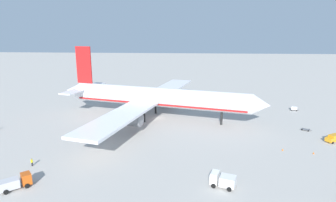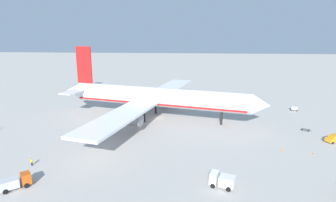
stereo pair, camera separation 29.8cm
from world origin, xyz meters
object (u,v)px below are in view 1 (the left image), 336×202
object	(u,v)px
service_truck_0	(16,182)
ground_worker_0	(32,162)
airliner	(155,98)
baggage_cart_2	(294,108)
baggage_cart_0	(105,87)
service_van	(334,138)
service_truck_1	(223,180)
traffic_cone_0	(283,150)
baggage_cart_1	(306,129)
traffic_cone_1	(314,153)
traffic_cone_2	(119,90)

from	to	relation	value
service_truck_0	ground_worker_0	bearing A→B (deg)	102.81
airliner	ground_worker_0	xyz separation A→B (m)	(-22.59, -37.38, -6.29)
baggage_cart_2	ground_worker_0	distance (m)	89.30
baggage_cart_0	service_van	bearing A→B (deg)	-39.33
service_truck_1	service_van	bearing A→B (deg)	37.92
traffic_cone_0	baggage_cart_2	bearing A→B (deg)	67.41
service_van	baggage_cart_2	distance (m)	31.02
baggage_cart_2	baggage_cart_1	bearing A→B (deg)	-100.82
airliner	service_truck_0	size ratio (longest dim) A/B	14.29
service_truck_0	traffic_cone_1	world-z (taller)	service_truck_0
baggage_cart_1	traffic_cone_0	bearing A→B (deg)	-126.33
baggage_cart_2	traffic_cone_1	size ratio (longest dim) A/B	5.60
baggage_cart_1	service_truck_1	bearing A→B (deg)	-130.06
service_truck_0	traffic_cone_1	xyz separation A→B (m)	(62.39, 20.29, -1.04)
airliner	baggage_cart_1	xyz separation A→B (m)	(46.62, -8.98, -6.89)
service_truck_0	traffic_cone_2	distance (m)	89.89
airliner	ground_worker_0	distance (m)	44.12
baggage_cart_0	baggage_cart_1	size ratio (longest dim) A/B	1.01
service_van	baggage_cart_0	world-z (taller)	service_van
baggage_cart_0	baggage_cart_2	bearing A→B (deg)	-23.95
service_truck_0	baggage_cart_0	distance (m)	97.78
baggage_cart_2	traffic_cone_2	size ratio (longest dim) A/B	5.60
baggage_cart_0	traffic_cone_1	distance (m)	107.03
baggage_cart_1	traffic_cone_1	distance (m)	17.85
traffic_cone_0	traffic_cone_2	size ratio (longest dim) A/B	1.00
service_van	traffic_cone_2	size ratio (longest dim) A/B	8.91
baggage_cart_1	traffic_cone_1	world-z (taller)	traffic_cone_1
airliner	baggage_cart_2	world-z (taller)	airliner
traffic_cone_0	service_truck_0	bearing A→B (deg)	-158.62
airliner	service_truck_1	size ratio (longest dim) A/B	15.16
service_van	service_truck_1	bearing A→B (deg)	-142.08
baggage_cart_1	traffic_cone_0	world-z (taller)	traffic_cone_0
airliner	service_van	world-z (taller)	airliner
airliner	traffic_cone_0	world-z (taller)	airliner
baggage_cart_0	traffic_cone_2	bearing A→B (deg)	-37.25
service_van	traffic_cone_1	distance (m)	12.13
baggage_cart_2	traffic_cone_0	world-z (taller)	baggage_cart_2
service_truck_1	baggage_cart_1	xyz separation A→B (m)	(28.36, 33.73, -1.12)
service_truck_1	service_van	xyz separation A→B (m)	(32.18, 25.07, -0.35)
service_truck_1	baggage_cart_0	size ratio (longest dim) A/B	1.79
baggage_cart_2	traffic_cone_1	world-z (taller)	baggage_cart_2
service_van	airliner	bearing A→B (deg)	160.72
service_truck_1	baggage_cart_2	xyz separation A→B (m)	(32.63, 56.08, -0.55)
service_truck_0	baggage_cart_2	bearing A→B (deg)	39.97
service_truck_0	traffic_cone_2	world-z (taller)	service_truck_0
baggage_cart_2	ground_worker_0	xyz separation A→B (m)	(-73.48, -50.74, 0.03)
service_van	service_truck_0	bearing A→B (deg)	-157.88
baggage_cart_2	ground_worker_0	size ratio (longest dim) A/B	1.80
traffic_cone_2	baggage_cart_2	bearing A→B (deg)	-22.00
service_truck_1	traffic_cone_1	bearing A→B (deg)	34.99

